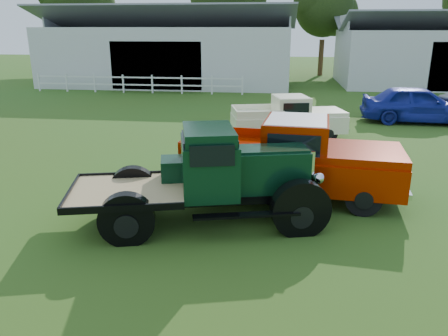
% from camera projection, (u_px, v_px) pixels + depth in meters
% --- Properties ---
extents(ground, '(120.00, 120.00, 0.00)m').
position_uv_depth(ground, '(208.00, 231.00, 9.40)').
color(ground, '#2F611C').
extents(shed_left, '(18.80, 10.20, 5.60)m').
position_uv_depth(shed_left, '(173.00, 46.00, 33.93)').
color(shed_left, silver).
rests_on(shed_left, ground).
extents(fence_rail, '(14.20, 0.16, 1.20)m').
position_uv_depth(fence_rail, '(138.00, 84.00, 29.06)').
color(fence_rail, white).
rests_on(fence_rail, ground).
extents(tree_a, '(6.30, 6.30, 10.50)m').
position_uv_depth(tree_a, '(75.00, 16.00, 41.11)').
color(tree_a, black).
rests_on(tree_a, ground).
extents(tree_b, '(6.90, 6.90, 11.50)m').
position_uv_depth(tree_b, '(224.00, 10.00, 40.22)').
color(tree_b, black).
rests_on(tree_b, ground).
extents(tree_c, '(5.40, 5.40, 9.00)m').
position_uv_depth(tree_c, '(323.00, 24.00, 38.58)').
color(tree_c, black).
rests_on(tree_c, ground).
extents(vintage_flatbed, '(5.82, 3.43, 2.16)m').
position_uv_depth(vintage_flatbed, '(204.00, 176.00, 9.52)').
color(vintage_flatbed, black).
rests_on(vintage_flatbed, ground).
extents(red_pickup, '(5.81, 2.70, 2.05)m').
position_uv_depth(red_pickup, '(291.00, 158.00, 11.09)').
color(red_pickup, '#9B1900').
rests_on(red_pickup, ground).
extents(white_pickup, '(4.77, 2.77, 1.65)m').
position_uv_depth(white_pickup, '(288.00, 118.00, 16.95)').
color(white_pickup, '#F3F2C9').
rests_on(white_pickup, ground).
extents(misc_car_blue, '(5.04, 2.29, 1.68)m').
position_uv_depth(misc_car_blue, '(418.00, 104.00, 19.89)').
color(misc_car_blue, navy).
rests_on(misc_car_blue, ground).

